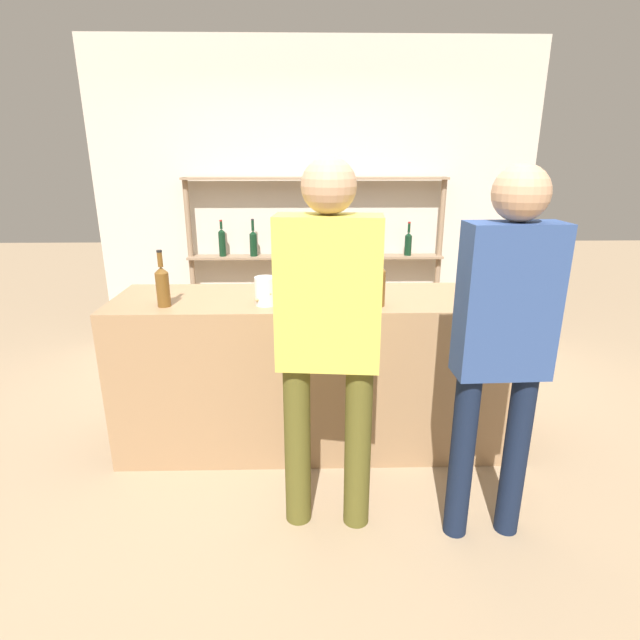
# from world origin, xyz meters

# --- Properties ---
(ground_plane) EXTENTS (16.00, 16.00, 0.00)m
(ground_plane) POSITION_xyz_m (0.00, 0.00, 0.00)
(ground_plane) COLOR #9E8466
(bar_counter) EXTENTS (2.50, 0.68, 0.99)m
(bar_counter) POSITION_xyz_m (0.00, 0.00, 0.49)
(bar_counter) COLOR #997551
(bar_counter) RESTS_ON ground_plane
(back_wall) EXTENTS (4.10, 0.12, 2.80)m
(back_wall) POSITION_xyz_m (0.00, 1.94, 1.40)
(back_wall) COLOR beige
(back_wall) RESTS_ON ground_plane
(back_shelf) EXTENTS (2.41, 0.18, 1.62)m
(back_shelf) POSITION_xyz_m (-0.00, 1.76, 1.09)
(back_shelf) COLOR #897056
(back_shelf) RESTS_ON ground_plane
(counter_bottle_0) EXTENTS (0.07, 0.07, 0.35)m
(counter_bottle_0) POSITION_xyz_m (0.33, -0.19, 1.12)
(counter_bottle_0) COLOR brown
(counter_bottle_0) RESTS_ON bar_counter
(counter_bottle_1) EXTENTS (0.08, 0.08, 0.31)m
(counter_bottle_1) POSITION_xyz_m (-0.12, 0.24, 1.11)
(counter_bottle_1) COLOR black
(counter_bottle_1) RESTS_ON bar_counter
(counter_bottle_2) EXTENTS (0.08, 0.08, 0.32)m
(counter_bottle_2) POSITION_xyz_m (-0.89, -0.18, 1.11)
(counter_bottle_2) COLOR brown
(counter_bottle_2) RESTS_ON bar_counter
(counter_bottle_3) EXTENTS (0.08, 0.08, 0.33)m
(counter_bottle_3) POSITION_xyz_m (0.92, 0.02, 1.11)
(counter_bottle_3) COLOR brown
(counter_bottle_3) RESTS_ON bar_counter
(wine_glass) EXTENTS (0.09, 0.09, 0.17)m
(wine_glass) POSITION_xyz_m (0.99, -0.19, 1.12)
(wine_glass) COLOR silver
(wine_glass) RESTS_ON bar_counter
(cork_jar) EXTENTS (0.12, 0.12, 0.16)m
(cork_jar) POSITION_xyz_m (-0.32, -0.16, 1.07)
(cork_jar) COLOR silver
(cork_jar) RESTS_ON bar_counter
(customer_center) EXTENTS (0.49, 0.25, 1.80)m
(customer_center) POSITION_xyz_m (0.02, -0.78, 1.06)
(customer_center) COLOR brown
(customer_center) RESTS_ON ground_plane
(customer_right) EXTENTS (0.42, 0.23, 1.78)m
(customer_right) POSITION_xyz_m (0.79, -0.87, 1.07)
(customer_right) COLOR #121C33
(customer_right) RESTS_ON ground_plane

